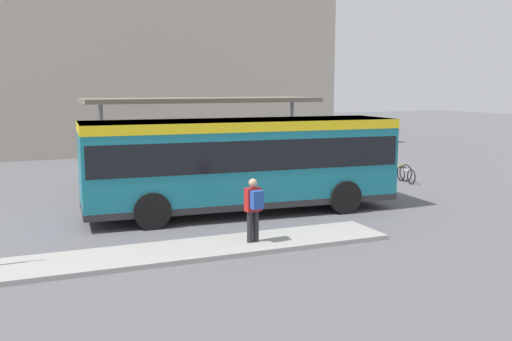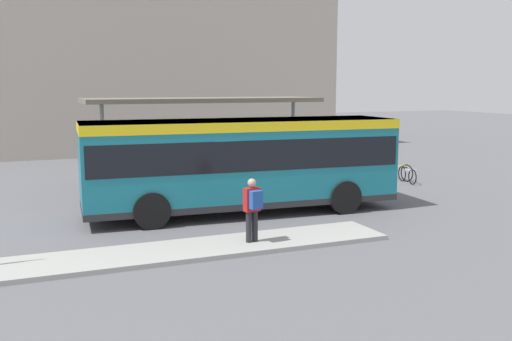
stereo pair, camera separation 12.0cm
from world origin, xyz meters
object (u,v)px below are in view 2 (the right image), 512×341
potted_planter_near_shelter (277,171)px  potted_planter_far_side (112,182)px  city_bus (242,159)px  pedestrian_waiting (253,206)px  bicycle_white (407,175)px  bicycle_yellow (399,171)px

potted_planter_near_shelter → potted_planter_far_side: 6.67m
city_bus → pedestrian_waiting: (-1.17, -3.84, -0.71)m
pedestrian_waiting → potted_planter_near_shelter: 8.59m
potted_planter_far_side → pedestrian_waiting: bearing=-70.2°
bicycle_white → bicycle_yellow: 0.79m
pedestrian_waiting → potted_planter_near_shelter: (4.11, 7.53, -0.38)m
bicycle_white → potted_planter_near_shelter: (-5.68, 0.96, 0.35)m
pedestrian_waiting → bicycle_white: pedestrian_waiting is taller
pedestrian_waiting → bicycle_white: 11.81m
city_bus → potted_planter_far_side: (-3.71, 3.20, -1.01)m
potted_planter_far_side → city_bus: bearing=-40.8°
bicycle_white → pedestrian_waiting: bearing=-47.8°
pedestrian_waiting → city_bus: bearing=-25.5°
potted_planter_far_side → bicycle_white: bearing=-2.2°
bicycle_white → bicycle_yellow: (0.13, 0.78, 0.05)m
bicycle_yellow → potted_planter_near_shelter: bearing=-97.7°
bicycle_yellow → potted_planter_far_side: 12.47m
city_bus → pedestrian_waiting: 4.07m
city_bus → bicycle_yellow: city_bus is taller
pedestrian_waiting → bicycle_yellow: size_ratio=0.93×
pedestrian_waiting → bicycle_yellow: pedestrian_waiting is taller
potted_planter_far_side → potted_planter_near_shelter: bearing=4.2°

